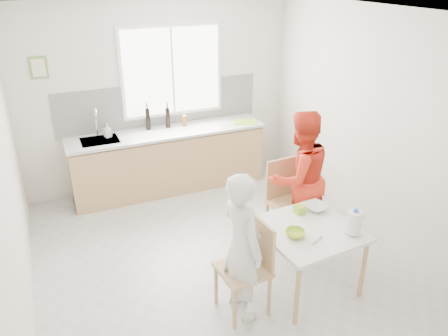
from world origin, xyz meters
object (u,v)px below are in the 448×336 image
Objects in this scene: chair_far at (288,198)px; wine_bottle_a at (148,119)px; milk_jug at (355,222)px; bowl_green at (295,234)px; wine_bottle_b at (168,117)px; person_red at (299,178)px; chair_left at (249,263)px; bowl_white at (317,207)px; person_white at (242,246)px; dining_table at (308,234)px.

wine_bottle_a is at bearing 115.32° from chair_far.
wine_bottle_a is at bearing 106.76° from milk_jug.
wine_bottle_b reaches higher than bowl_green.
chair_far is 0.28m from person_red.
bowl_green is (-0.58, -0.87, -0.08)m from person_red.
person_red is at bearing 83.25° from milk_jug.
chair_left is 1.32m from chair_far.
wine_bottle_b reaches higher than milk_jug.
wine_bottle_a is (-0.20, 2.91, 0.55)m from chair_left.
bowl_white is 2.85m from wine_bottle_a.
milk_jug is at bearing -73.19° from wine_bottle_b.
wine_bottle_a is (-1.22, 3.11, 0.24)m from milk_jug.
chair_far is at bearing 128.82° from chair_left.
wine_bottle_a is (-0.11, 2.92, 0.34)m from person_white.
chair_far is 4.42× the size of bowl_white.
dining_table is 4.30× the size of bowl_white.
person_white reaches higher than bowl_white.
chair_far is 3.18× the size of wine_bottle_a.
person_red reaches higher than milk_jug.
milk_jug is at bearing -104.49° from person_white.
person_white is (-1.04, -0.91, 0.18)m from chair_far.
dining_table is at bearing 59.74° from person_red.
wine_bottle_b is (0.09, 2.88, 0.54)m from chair_left.
dining_table is 1.04× the size of chair_left.
chair_left reaches higher than dining_table.
person_red is 5.13× the size of wine_bottle_a.
chair_far is (0.28, 0.85, -0.07)m from dining_table.
milk_jug is (0.06, -1.11, 0.28)m from chair_far.
dining_table is 0.60× the size of person_red.
dining_table is 0.90m from chair_far.
wine_bottle_a reaches higher than wine_bottle_b.
bowl_green is at bearing -144.44° from bowl_white.
person_white is 4.64× the size of wine_bottle_a.
wine_bottle_b reaches higher than chair_left.
person_red is at bearing -64.42° from wine_bottle_b.
chair_left is 1.03m from bowl_white.
person_white is 1.09m from bowl_white.
bowl_green reaches higher than dining_table.
wine_bottle_a is at bearing 113.99° from bowl_white.
person_red is (0.38, 0.80, 0.19)m from dining_table.
wine_bottle_b reaches higher than dining_table.
dining_table is at bearing -135.60° from bowl_white.
milk_jug is at bearing 74.37° from chair_left.
bowl_white is at bearing 44.40° from dining_table.
wine_bottle_b is (-0.59, 2.83, 0.44)m from dining_table.
chair_left is 3.76× the size of milk_jug.
chair_left is 0.58× the size of person_red.
dining_table is 3.09× the size of wine_bottle_a.
chair_left is at bearing -86.14° from wine_bottle_a.
chair_far is at bearing -53.33° from person_white.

